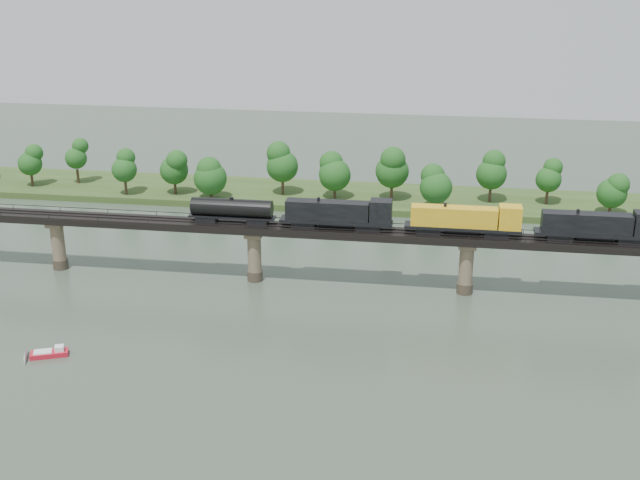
# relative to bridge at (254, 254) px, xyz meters

# --- Properties ---
(ground) EXTENTS (400.00, 400.00, 0.00)m
(ground) POSITION_rel_bridge_xyz_m (0.00, -30.00, -5.46)
(ground) COLOR #334133
(ground) RESTS_ON ground
(far_bank) EXTENTS (300.00, 24.00, 1.60)m
(far_bank) POSITION_rel_bridge_xyz_m (0.00, 55.00, -4.66)
(far_bank) COLOR #2E461C
(far_bank) RESTS_ON ground
(bridge) EXTENTS (236.00, 30.00, 11.50)m
(bridge) POSITION_rel_bridge_xyz_m (0.00, 0.00, 0.00)
(bridge) COLOR #473A2D
(bridge) RESTS_ON ground
(bridge_superstructure) EXTENTS (220.00, 4.90, 0.75)m
(bridge_superstructure) POSITION_rel_bridge_xyz_m (0.00, 0.00, 6.33)
(bridge_superstructure) COLOR black
(bridge_superstructure) RESTS_ON bridge
(far_treeline) EXTENTS (289.06, 17.54, 13.60)m
(far_treeline) POSITION_rel_bridge_xyz_m (-8.21, 50.52, 3.37)
(far_treeline) COLOR #382619
(far_treeline) RESTS_ON far_bank
(freight_train) EXTENTS (84.91, 3.31, 5.84)m
(freight_train) POSITION_rel_bridge_xyz_m (31.38, -0.00, 8.83)
(freight_train) COLOR black
(freight_train) RESTS_ON bridge
(motorboat) EXTENTS (6.10, 4.07, 1.61)m
(motorboat) POSITION_rel_bridge_xyz_m (-24.96, -35.03, -4.91)
(motorboat) COLOR red
(motorboat) RESTS_ON ground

